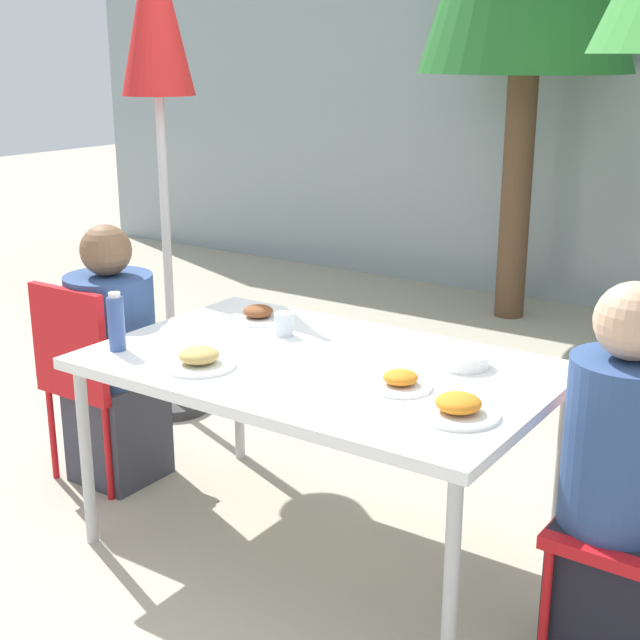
{
  "coord_description": "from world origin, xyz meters",
  "views": [
    {
      "loc": [
        1.63,
        -2.4,
        1.75
      ],
      "look_at": [
        0.0,
        0.0,
        0.88
      ],
      "focal_mm": 50.0,
      "sensor_mm": 36.0,
      "label": 1
    }
  ],
  "objects_px": {
    "bottle": "(116,323)",
    "chair_left": "(91,368)",
    "closed_umbrella": "(157,44)",
    "person_right": "(616,489)",
    "drinking_cup": "(284,324)",
    "salad_bowl": "(463,360)",
    "person_left": "(114,364)"
  },
  "relations": [
    {
      "from": "chair_left",
      "to": "closed_umbrella",
      "type": "distance_m",
      "value": 1.53
    },
    {
      "from": "person_right",
      "to": "closed_umbrella",
      "type": "distance_m",
      "value": 2.81
    },
    {
      "from": "person_right",
      "to": "drinking_cup",
      "type": "distance_m",
      "value": 1.36
    },
    {
      "from": "chair_left",
      "to": "person_left",
      "type": "distance_m",
      "value": 0.09
    },
    {
      "from": "person_right",
      "to": "closed_umbrella",
      "type": "relative_size",
      "value": 0.5
    },
    {
      "from": "closed_umbrella",
      "to": "salad_bowl",
      "type": "distance_m",
      "value": 2.14
    },
    {
      "from": "person_right",
      "to": "drinking_cup",
      "type": "height_order",
      "value": "person_right"
    },
    {
      "from": "bottle",
      "to": "salad_bowl",
      "type": "height_order",
      "value": "bottle"
    },
    {
      "from": "chair_left",
      "to": "closed_umbrella",
      "type": "height_order",
      "value": "closed_umbrella"
    },
    {
      "from": "chair_left",
      "to": "salad_bowl",
      "type": "bearing_deg",
      "value": 11.64
    },
    {
      "from": "person_right",
      "to": "salad_bowl",
      "type": "height_order",
      "value": "person_right"
    },
    {
      "from": "closed_umbrella",
      "to": "chair_left",
      "type": "bearing_deg",
      "value": -69.73
    },
    {
      "from": "person_right",
      "to": "drinking_cup",
      "type": "xyz_separation_m",
      "value": [
        -1.32,
        0.19,
        0.22
      ]
    },
    {
      "from": "closed_umbrella",
      "to": "drinking_cup",
      "type": "height_order",
      "value": "closed_umbrella"
    },
    {
      "from": "closed_umbrella",
      "to": "salad_bowl",
      "type": "bearing_deg",
      "value": -14.42
    },
    {
      "from": "closed_umbrella",
      "to": "bottle",
      "type": "distance_m",
      "value": 1.56
    },
    {
      "from": "bottle",
      "to": "salad_bowl",
      "type": "distance_m",
      "value": 1.23
    },
    {
      "from": "person_left",
      "to": "person_right",
      "type": "relative_size",
      "value": 0.94
    },
    {
      "from": "chair_left",
      "to": "salad_bowl",
      "type": "relative_size",
      "value": 4.97
    },
    {
      "from": "chair_left",
      "to": "person_left",
      "type": "relative_size",
      "value": 0.79
    },
    {
      "from": "chair_left",
      "to": "person_right",
      "type": "xyz_separation_m",
      "value": [
        2.14,
        0.05,
        0.05
      ]
    },
    {
      "from": "bottle",
      "to": "salad_bowl",
      "type": "xyz_separation_m",
      "value": [
        1.1,
        0.54,
        -0.08
      ]
    },
    {
      "from": "closed_umbrella",
      "to": "person_left",
      "type": "bearing_deg",
      "value": -64.14
    },
    {
      "from": "person_right",
      "to": "bottle",
      "type": "distance_m",
      "value": 1.76
    },
    {
      "from": "person_left",
      "to": "drinking_cup",
      "type": "relative_size",
      "value": 12.58
    },
    {
      "from": "person_left",
      "to": "closed_umbrella",
      "type": "relative_size",
      "value": 0.47
    },
    {
      "from": "person_right",
      "to": "bottle",
      "type": "relative_size",
      "value": 5.47
    },
    {
      "from": "bottle",
      "to": "chair_left",
      "type": "bearing_deg",
      "value": 151.43
    },
    {
      "from": "drinking_cup",
      "to": "salad_bowl",
      "type": "relative_size",
      "value": 0.5
    },
    {
      "from": "person_left",
      "to": "salad_bowl",
      "type": "distance_m",
      "value": 1.51
    },
    {
      "from": "person_left",
      "to": "chair_left",
      "type": "bearing_deg",
      "value": -121.96
    },
    {
      "from": "person_right",
      "to": "drinking_cup",
      "type": "bearing_deg",
      "value": -7.09
    }
  ]
}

